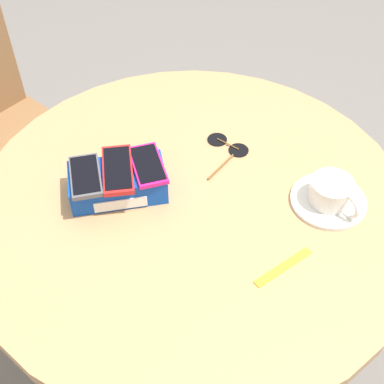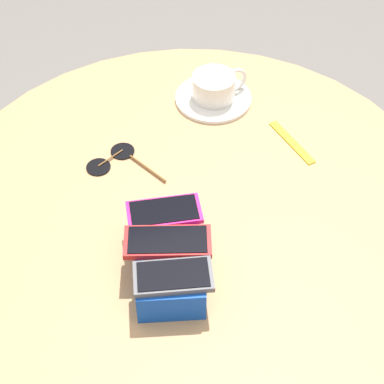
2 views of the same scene
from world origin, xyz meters
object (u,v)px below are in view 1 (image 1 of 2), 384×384
(round_table, at_px, (192,237))
(phone_gray, at_px, (85,176))
(phone_magenta, at_px, (148,165))
(sunglasses, at_px, (227,147))
(phone_box, at_px, (118,182))
(phone_red, at_px, (118,170))
(saucer, at_px, (328,201))
(coffee_cup, at_px, (332,192))
(chair_near_window, at_px, (1,140))
(lanyard_strap, at_px, (283,267))

(round_table, relative_size, phone_gray, 7.34)
(phone_magenta, xyz_separation_m, sunglasses, (0.20, 0.05, -0.06))
(phone_box, bearing_deg, phone_red, 6.87)
(phone_red, distance_m, phone_magenta, 0.06)
(phone_box, height_order, phone_magenta, phone_magenta)
(phone_gray, height_order, phone_magenta, phone_gray)
(sunglasses, bearing_deg, saucer, -61.06)
(phone_box, relative_size, saucer, 1.35)
(phone_red, distance_m, coffee_cup, 0.44)
(phone_box, bearing_deg, saucer, -25.26)
(phone_magenta, distance_m, sunglasses, 0.22)
(sunglasses, bearing_deg, phone_box, -171.01)
(round_table, distance_m, coffee_cup, 0.33)
(phone_box, height_order, saucer, phone_box)
(phone_box, bearing_deg, chair_near_window, 110.39)
(phone_magenta, height_order, saucer, phone_magenta)
(round_table, height_order, coffee_cup, coffee_cup)
(chair_near_window, bearing_deg, phone_magenta, -64.84)
(phone_box, distance_m, chair_near_window, 0.74)
(sunglasses, xyz_separation_m, chair_near_window, (-0.50, 0.58, -0.30))
(phone_gray, height_order, saucer, phone_gray)
(phone_box, xyz_separation_m, chair_near_window, (-0.23, 0.62, -0.32))
(phone_box, xyz_separation_m, saucer, (0.40, -0.19, -0.03))
(phone_magenta, relative_size, coffee_cup, 1.04)
(phone_gray, distance_m, phone_red, 0.07)
(round_table, relative_size, lanyard_strap, 6.95)
(coffee_cup, height_order, chair_near_window, chair_near_window)
(phone_box, xyz_separation_m, sunglasses, (0.27, 0.04, -0.03))
(phone_gray, xyz_separation_m, phone_magenta, (0.13, -0.02, -0.00))
(phone_red, distance_m, lanyard_strap, 0.38)
(phone_magenta, distance_m, lanyard_strap, 0.34)
(chair_near_window, bearing_deg, phone_gray, -74.53)
(phone_box, xyz_separation_m, phone_magenta, (0.06, -0.01, 0.04))
(phone_red, relative_size, lanyard_strap, 1.10)
(round_table, relative_size, coffee_cup, 7.71)
(phone_red, height_order, sunglasses, phone_red)
(lanyard_strap, relative_size, chair_near_window, 0.16)
(phone_red, bearing_deg, lanyard_strap, -52.64)
(round_table, distance_m, phone_magenta, 0.22)
(round_table, distance_m, lanyard_strap, 0.28)
(coffee_cup, bearing_deg, lanyard_strap, -146.90)
(phone_red, height_order, coffee_cup, phone_red)
(phone_box, relative_size, lanyard_strap, 1.60)
(lanyard_strap, bearing_deg, saucer, 33.95)
(phone_gray, xyz_separation_m, coffee_cup, (0.46, -0.20, -0.03))
(coffee_cup, height_order, lanyard_strap, coffee_cup)
(saucer, distance_m, chair_near_window, 1.07)
(phone_magenta, bearing_deg, saucer, -28.37)
(lanyard_strap, bearing_deg, phone_box, 127.86)
(round_table, relative_size, saucer, 5.87)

